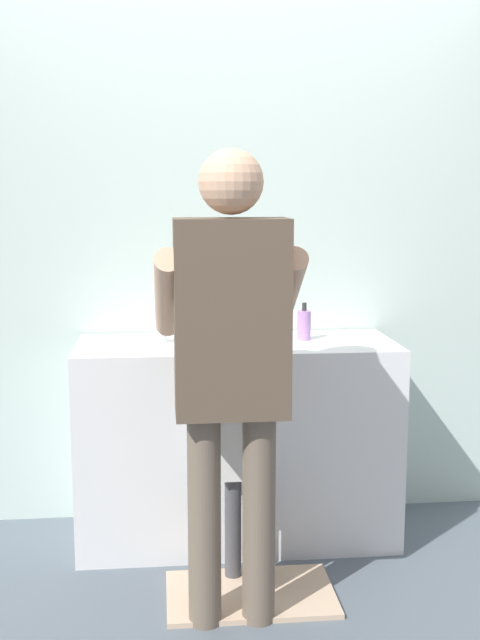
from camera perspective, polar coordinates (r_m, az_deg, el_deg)
The scene contains 10 objects.
ground_plane at distance 3.43m, azimuth 0.26°, elevation -17.27°, with size 14.00×14.00×0.00m, color slate.
back_wall at distance 3.69m, azimuth -0.74°, elevation 6.41°, with size 4.40×0.08×2.70m.
vanity_cabinet at distance 3.54m, azimuth -0.25°, elevation -8.67°, with size 1.38×0.54×0.89m, color white.
sink_basin at distance 3.40m, azimuth -0.22°, elevation -0.74°, with size 0.32×0.32×0.11m.
faucet at distance 3.60m, azimuth -0.53°, elevation 0.19°, with size 0.18×0.14×0.18m.
toothbrush_cup at distance 3.44m, azimuth -5.82°, elevation -0.73°, with size 0.07×0.07×0.21m.
soap_bottle at distance 3.49m, azimuth 4.62°, elevation -0.34°, with size 0.06×0.06×0.17m.
bath_mat at distance 3.21m, azimuth 0.76°, elevation -19.09°, with size 0.64×0.40×0.02m, color #CCAD8E.
child_toddler at distance 3.13m, azimuth 0.47°, elevation -8.85°, with size 0.29×0.29×0.94m.
adult_parent at distance 2.72m, azimuth -0.65°, elevation -1.96°, with size 0.52×0.55×1.67m.
Camera 1 is at (-0.32, -3.06, 1.53)m, focal length 44.55 mm.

